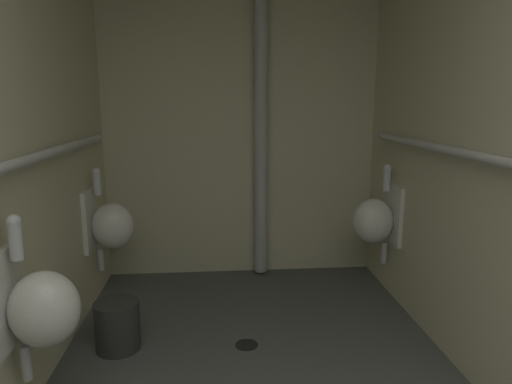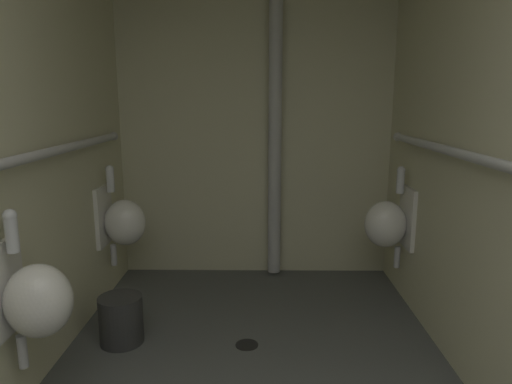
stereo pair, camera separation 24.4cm
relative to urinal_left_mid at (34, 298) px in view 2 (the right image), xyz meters
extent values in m
cube|color=beige|center=(0.98, 1.93, 0.70)|extent=(2.37, 0.06, 2.60)
ellipsoid|color=silver|center=(0.02, 0.00, -0.01)|extent=(0.30, 0.26, 0.34)
cube|color=silver|center=(-0.13, 0.00, 0.04)|extent=(0.03, 0.30, 0.44)
cylinder|color=silver|center=(-0.07, 0.00, 0.30)|extent=(0.06, 0.06, 0.16)
sphere|color=silver|center=(-0.07, 0.00, 0.38)|extent=(0.06, 0.06, 0.06)
cylinder|color=#B2B2B2|center=(-0.08, 0.00, -0.26)|extent=(0.04, 0.04, 0.16)
ellipsoid|color=silver|center=(0.02, 1.34, -0.01)|extent=(0.30, 0.26, 0.34)
cube|color=silver|center=(-0.13, 1.34, 0.04)|extent=(0.03, 0.30, 0.44)
cylinder|color=silver|center=(-0.07, 1.34, 0.30)|extent=(0.06, 0.06, 0.16)
sphere|color=silver|center=(-0.07, 1.34, 0.38)|extent=(0.06, 0.06, 0.06)
cylinder|color=#B2B2B2|center=(-0.08, 1.34, -0.26)|extent=(0.04, 0.04, 0.16)
ellipsoid|color=silver|center=(1.93, 1.31, -0.01)|extent=(0.30, 0.26, 0.34)
cube|color=silver|center=(2.08, 1.31, 0.04)|extent=(0.03, 0.30, 0.44)
cylinder|color=silver|center=(2.02, 1.31, 0.30)|extent=(0.06, 0.06, 0.16)
sphere|color=silver|center=(2.02, 1.31, 0.38)|extent=(0.06, 0.06, 0.06)
cylinder|color=#B2B2B2|center=(2.03, 1.31, -0.26)|extent=(0.04, 0.04, 0.16)
cylinder|color=#B2B2B2|center=(-0.09, 0.03, 0.61)|extent=(0.05, 3.02, 0.05)
sphere|color=#B2B2B2|center=(-0.09, 1.54, 0.61)|extent=(0.06, 0.06, 0.06)
cylinder|color=#B2B2B2|center=(2.04, 0.00, 0.61)|extent=(0.05, 3.02, 0.05)
sphere|color=#B2B2B2|center=(2.04, 1.51, 0.61)|extent=(0.06, 0.06, 0.06)
cylinder|color=#B2B2B2|center=(1.14, 1.82, 0.70)|extent=(0.11, 0.11, 2.55)
cylinder|color=black|center=(0.94, 0.65, -0.59)|extent=(0.14, 0.14, 0.01)
cylinder|color=#2D2D2D|center=(0.16, 0.68, -0.45)|extent=(0.27, 0.27, 0.30)
camera|label=1|loc=(0.78, -1.92, 0.88)|focal=32.21mm
camera|label=2|loc=(1.02, -1.92, 0.88)|focal=32.21mm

